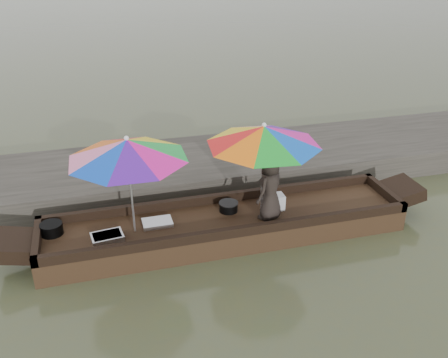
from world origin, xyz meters
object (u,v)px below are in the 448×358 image
object	(u,v)px
supply_bag	(275,202)
tray_crayfish	(107,237)
cooking_pot	(52,229)
charcoal_grill	(228,207)
boat_hull	(226,227)
umbrella_stern	(262,170)
umbrella_bow	(131,186)
vendor	(270,188)
tray_scallop	(157,223)

from	to	relation	value
supply_bag	tray_crayfish	bearing A→B (deg)	-175.56
cooking_pot	tray_crayfish	size ratio (longest dim) A/B	0.73
charcoal_grill	supply_bag	distance (m)	0.77
boat_hull	supply_bag	xyz separation A→B (m)	(0.86, 0.07, 0.30)
umbrella_stern	umbrella_bow	bearing A→B (deg)	180.00
boat_hull	umbrella_stern	xyz separation A→B (m)	(0.60, 0.00, 0.95)
umbrella_stern	tray_crayfish	bearing A→B (deg)	-176.73
charcoal_grill	vendor	size ratio (longest dim) A/B	0.28
boat_hull	cooking_pot	xyz separation A→B (m)	(-2.66, 0.25, 0.26)
cooking_pot	supply_bag	distance (m)	3.53
charcoal_grill	supply_bag	size ratio (longest dim) A/B	1.07
tray_scallop	vendor	bearing A→B (deg)	-8.93
boat_hull	umbrella_bow	distance (m)	1.73
boat_hull	tray_scallop	size ratio (longest dim) A/B	12.62
supply_bag	umbrella_stern	distance (m)	0.70
supply_bag	umbrella_bow	world-z (taller)	umbrella_bow
boat_hull	tray_crayfish	world-z (taller)	tray_crayfish
tray_crayfish	vendor	distance (m)	2.58
tray_crayfish	tray_scallop	distance (m)	0.82
boat_hull	vendor	bearing A→B (deg)	-14.49
cooking_pot	vendor	size ratio (longest dim) A/B	0.31
tray_crayfish	cooking_pot	bearing A→B (deg)	153.80
cooking_pot	tray_scallop	distance (m)	1.59
umbrella_stern	vendor	bearing A→B (deg)	-65.90
boat_hull	tray_crayfish	xyz separation A→B (m)	(-1.86, -0.14, 0.22)
umbrella_stern	boat_hull	bearing A→B (deg)	180.00
boat_hull	cooking_pot	size ratio (longest dim) A/B	17.34
tray_crayfish	supply_bag	size ratio (longest dim) A/B	1.65
umbrella_stern	charcoal_grill	bearing A→B (deg)	156.46
supply_bag	boat_hull	bearing A→B (deg)	-175.26
charcoal_grill	umbrella_bow	world-z (taller)	umbrella_bow
cooking_pot	umbrella_stern	bearing A→B (deg)	-4.41
umbrella_stern	cooking_pot	bearing A→B (deg)	175.59
cooking_pot	tray_crayfish	bearing A→B (deg)	-26.20
tray_scallop	cooking_pot	bearing A→B (deg)	174.60
boat_hull	tray_crayfish	bearing A→B (deg)	-175.70
cooking_pot	tray_scallop	world-z (taller)	cooking_pot
supply_bag	umbrella_stern	xyz separation A→B (m)	(-0.27, -0.07, 0.65)
charcoal_grill	supply_bag	xyz separation A→B (m)	(0.76, -0.14, 0.06)
cooking_pot	umbrella_bow	bearing A→B (deg)	-11.66
boat_hull	cooking_pot	distance (m)	2.68
boat_hull	charcoal_grill	size ratio (longest dim) A/B	19.38
boat_hull	supply_bag	bearing A→B (deg)	4.74
charcoal_grill	umbrella_bow	bearing A→B (deg)	-172.20
cooking_pot	charcoal_grill	world-z (taller)	cooking_pot
cooking_pot	tray_scallop	bearing A→B (deg)	-5.40
cooking_pot	tray_scallop	xyz separation A→B (m)	(1.58, -0.15, -0.06)
tray_scallop	vendor	distance (m)	1.85
umbrella_stern	tray_scallop	bearing A→B (deg)	176.52
cooking_pot	umbrella_bow	size ratio (longest dim) A/B	0.19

